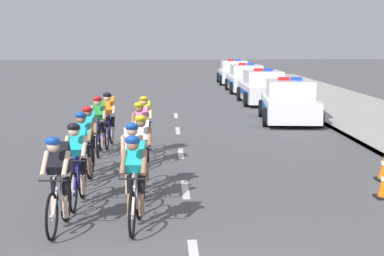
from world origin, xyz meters
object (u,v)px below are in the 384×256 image
cyclist_sixth (142,151)px  police_car_second (263,89)px  cyclist_seventh (88,139)px  cyclist_second (135,179)px  police_car_furthest (234,73)px  police_car_nearest (289,103)px  cyclist_fourth (132,162)px  cyclist_fifth (84,146)px  cyclist_eleventh (109,119)px  cyclist_lead (58,181)px  police_car_third (246,80)px  cyclist_ninth (99,124)px  cyclist_eighth (141,133)px  cyclist_third (77,162)px  cyclist_tenth (145,124)px

cyclist_sixth → police_car_second: police_car_second is taller
cyclist_sixth → cyclist_seventh: size_ratio=1.00×
cyclist_second → police_car_second: (4.84, 18.89, -0.11)m
cyclist_second → police_car_furthest: bearing=81.2°
police_car_furthest → cyclist_second: bearing=-98.8°
police_car_nearest → cyclist_second: bearing=-111.0°
cyclist_fourth → cyclist_fifth: size_ratio=1.00×
cyclist_sixth → cyclist_eleventh: 5.17m
cyclist_lead → cyclist_eleventh: bearing=89.2°
police_car_third → cyclist_ninth: bearing=-108.1°
cyclist_sixth → police_car_second: size_ratio=0.39×
cyclist_sixth → police_car_second: (4.83, 16.37, -0.11)m
cyclist_eighth → police_car_second: police_car_second is taller
cyclist_fourth → police_car_furthest: size_ratio=0.39×
cyclist_third → police_car_second: bearing=71.2°
cyclist_sixth → cyclist_eighth: (-0.11, 2.42, 0.00)m
cyclist_fourth → cyclist_fifth: same height
cyclist_third → police_car_nearest: size_ratio=0.38×
cyclist_sixth → cyclist_seventh: 2.01m
cyclist_lead → police_car_furthest: 31.89m
cyclist_third → police_car_nearest: 12.64m
cyclist_tenth → police_car_third: bearing=75.2°
cyclist_lead → police_car_furthest: (6.02, 31.32, -0.11)m
cyclist_second → cyclist_fifth: (-1.17, 3.12, 0.00)m
cyclist_third → cyclist_eighth: (0.99, 3.50, 0.00)m
cyclist_sixth → cyclist_tenth: size_ratio=1.00×
cyclist_lead → cyclist_sixth: bearing=65.4°
cyclist_eighth → police_car_third: size_ratio=0.39×
cyclist_sixth → police_car_nearest: 11.18m
cyclist_eighth → cyclist_tenth: (0.04, 1.51, 0.00)m
police_car_nearest → police_car_third: same height
cyclist_second → police_car_furthest: 31.62m
police_car_second → police_car_furthest: same height
cyclist_third → cyclist_tenth: same height
cyclist_lead → cyclist_third: size_ratio=1.00×
cyclist_second → cyclist_fourth: bearing=94.7°
cyclist_eleventh → cyclist_lead: bearing=-90.8°
cyclist_lead → cyclist_tenth: size_ratio=1.00×
cyclist_third → cyclist_ninth: size_ratio=1.00×
cyclist_seventh → cyclist_fifth: bearing=-87.7°
cyclist_fourth → police_car_nearest: bearing=66.1°
cyclist_lead → cyclist_eighth: size_ratio=1.00×
cyclist_fourth → cyclist_tenth: bearing=89.4°
cyclist_second → police_car_third: bearing=79.0°
cyclist_ninth → cyclist_second: bearing=-79.2°
cyclist_seventh → police_car_third: police_car_third is taller
cyclist_sixth → police_car_third: bearing=77.9°
police_car_second → police_car_furthest: size_ratio=0.99×
police_car_second → police_car_third: size_ratio=1.00×
cyclist_seventh → police_car_second: bearing=67.7°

